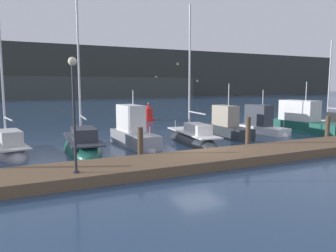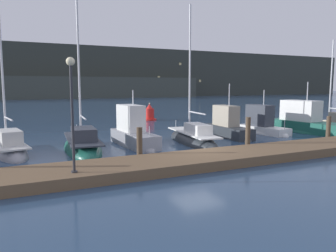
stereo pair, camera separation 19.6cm
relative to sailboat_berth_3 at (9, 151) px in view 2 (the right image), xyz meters
name	(u,v)px [view 2 (the right image)]	position (x,y,z in m)	size (l,w,h in m)	color
ground_plane	(197,156)	(9.12, -5.08, -0.13)	(400.00, 400.00, 0.00)	navy
dock	(215,158)	(9.12, -6.78, 0.09)	(39.80, 2.80, 0.45)	brown
mooring_pile_2	(140,145)	(5.85, -5.13, 0.73)	(0.28, 0.28, 1.73)	#4C3D2D
mooring_pile_3	(248,134)	(12.39, -5.13, 0.85)	(0.28, 0.28, 1.95)	#4C3D2D
mooring_pile_4	(328,130)	(18.94, -5.13, 0.74)	(0.28, 0.28, 1.75)	#4C3D2D
sailboat_berth_3	(9,151)	(0.00, 0.00, 0.00)	(2.71, 6.30, 8.84)	gray
sailboat_berth_4	(83,148)	(3.90, -0.76, 0.00)	(2.47, 6.86, 10.39)	#195647
motorboat_berth_5	(133,137)	(7.08, -0.62, 0.38)	(1.90, 5.41, 3.97)	gray
sailboat_berth_6	(193,141)	(10.87, -1.47, -0.01)	(2.37, 6.90, 9.69)	#2D3338
motorboat_berth_7	(228,130)	(14.48, -0.32, 0.34)	(1.57, 4.88, 4.33)	#2D3338
motorboat_berth_8	(263,128)	(18.03, 0.09, 0.26)	(2.17, 4.80, 3.98)	white
motorboat_berth_9	(306,125)	(21.70, -0.78, 0.40)	(2.98, 7.02, 4.51)	#195647
sailboat_berth_10	(334,127)	(25.40, -0.48, 0.02)	(1.48, 6.02, 8.34)	beige
channel_buoy	(150,114)	(13.57, 12.93, 0.57)	(1.49, 1.49, 1.90)	red
dock_lamppost	(72,97)	(2.38, -7.43, 3.18)	(0.32, 0.32, 4.31)	#2D2D33
hillside_backdrop	(33,74)	(5.77, 88.85, 7.23)	(240.00, 23.00, 15.97)	#333833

